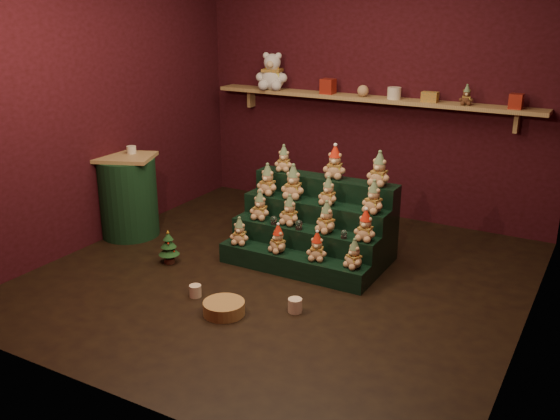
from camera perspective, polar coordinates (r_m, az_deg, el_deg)
The scene contains 41 objects.
ground at distance 5.48m, azimuth 0.11°, elevation -6.09°, with size 4.00×4.00×0.00m, color black.
back_wall at distance 6.89m, azimuth 8.67°, elevation 11.06°, with size 4.00×0.10×2.80m, color black.
front_wall at distance 3.46m, azimuth -16.79°, elevation 2.71°, with size 4.00×0.10×2.80m, color black.
left_wall at distance 6.30m, azimuth -16.60°, elevation 9.78°, with size 0.10×4.00×2.80m, color black.
right_wall at distance 4.44m, azimuth 23.94°, elevation 5.37°, with size 0.10×4.00×2.80m, color black.
back_shelf at distance 6.74m, azimuth 8.07°, elevation 10.01°, with size 3.60×0.26×0.24m.
riser_tier_front at distance 5.50m, azimuth 1.11°, elevation -4.96°, with size 1.40×0.22×0.18m, color black.
riser_tier_midfront at distance 5.65m, azimuth 2.18°, elevation -3.33°, with size 1.40×0.22×0.36m, color black.
riser_tier_midback at distance 5.80m, azimuth 3.19°, elevation -1.79°, with size 1.40×0.22×0.54m, color black.
riser_tier_back at distance 5.95m, azimuth 4.15°, elevation -0.32°, with size 1.40×0.22×0.72m, color black.
teddy_0 at distance 5.67m, azimuth -3.72°, elevation -1.94°, with size 0.18×0.16×0.25m, color tan, non-canonical shape.
teddy_1 at distance 5.48m, azimuth -0.17°, elevation -2.64°, with size 0.18×0.16×0.25m, color tan, non-canonical shape.
teddy_2 at distance 5.33m, azimuth 3.39°, elevation -3.33°, with size 0.18×0.16×0.25m, color tan, non-canonical shape.
teddy_3 at distance 5.20m, azimuth 6.80°, elevation -4.00°, with size 0.18×0.16×0.25m, color tan, non-canonical shape.
teddy_4 at distance 5.76m, azimuth -1.84°, elevation 0.44°, with size 0.19×0.17×0.27m, color tan, non-canonical shape.
teddy_5 at distance 5.62m, azimuth 0.89°, elevation -0.00°, with size 0.19×0.17×0.27m, color tan, non-canonical shape.
teddy_6 at distance 5.44m, azimuth 4.28°, elevation -0.66°, with size 0.20×0.18×0.28m, color tan, non-canonical shape.
teddy_7 at distance 5.30m, azimuth 7.82°, elevation -1.41°, with size 0.19×0.17×0.27m, color tan, non-canonical shape.
teddy_8 at distance 5.88m, azimuth -1.14°, elevation 2.80°, with size 0.21×0.19×0.29m, color tan, non-canonical shape.
teddy_9 at distance 5.77m, azimuth 1.22°, elevation 2.59°, with size 0.22×0.20×0.31m, color tan, non-canonical shape.
teddy_10 at distance 5.61m, azimuth 4.45°, elevation 1.74°, with size 0.18×0.16×0.25m, color tan, non-canonical shape.
teddy_11 at distance 5.44m, azimuth 8.57°, elevation 1.19°, with size 0.20×0.18×0.28m, color tan, non-canonical shape.
teddy_12 at distance 6.01m, azimuth 0.36°, elevation 4.73°, with size 0.18×0.16×0.25m, color tan, non-canonical shape.
teddy_13 at distance 5.79m, azimuth 5.04°, elevation 4.37°, with size 0.21×0.19×0.30m, color tan, non-canonical shape.
teddy_14 at distance 5.61m, azimuth 9.07°, elevation 3.73°, with size 0.22×0.19×0.30m, color tan, non-canonical shape.
snow_globe_a at distance 5.64m, azimuth -0.58°, elevation -0.94°, with size 0.06×0.06×0.08m.
snow_globe_b at distance 5.53m, azimuth 1.74°, elevation -1.35°, with size 0.07×0.07×0.09m.
snow_globe_c at distance 5.35m, azimuth 5.87°, elevation -2.19°, with size 0.06×0.06×0.08m.
side_table at distance 6.47m, azimuth -13.72°, elevation 1.23°, with size 0.68×0.63×0.83m.
table_ornament at distance 6.42m, azimuth -13.43°, elevation 5.38°, with size 0.09×0.09×0.07m, color beige.
mini_christmas_tree at distance 5.78m, azimuth -10.14°, elevation -3.34°, with size 0.19×0.19×0.32m.
mug_left at distance 5.16m, azimuth -7.74°, elevation -7.34°, with size 0.10×0.10×0.10m, color beige.
mug_right at distance 4.88m, azimuth 1.39°, elevation -8.71°, with size 0.11×0.11×0.11m, color beige.
wicker_basket at distance 4.87m, azimuth -5.15°, elevation -8.90°, with size 0.32×0.32×0.10m, color #A97A44.
white_bear at distance 7.18m, azimuth -0.71°, elevation 13.00°, with size 0.37×0.33×0.51m, color white, non-canonical shape.
brown_bear at distance 6.39m, azimuth 16.69°, elevation 10.03°, with size 0.14×0.12×0.19m, color #522C1B, non-canonical shape.
gift_tin_red_a at distance 6.89m, azimuth 4.42°, elevation 11.21°, with size 0.14×0.14×0.16m, color maroon.
gift_tin_cream at distance 6.61m, azimuth 10.40°, elevation 10.46°, with size 0.14×0.14×0.12m, color beige.
gift_tin_red_b at distance 6.32m, azimuth 20.78°, elevation 9.28°, with size 0.12×0.12×0.14m, color maroon.
shelf_plush_ball at distance 6.73m, azimuth 7.60°, elevation 10.75°, with size 0.12×0.12×0.12m, color tan.
scarf_gift_box at distance 6.50m, azimuth 13.55°, elevation 10.02°, with size 0.16×0.10×0.10m, color orange.
Camera 1 is at (2.44, -4.33, 2.32)m, focal length 40.00 mm.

